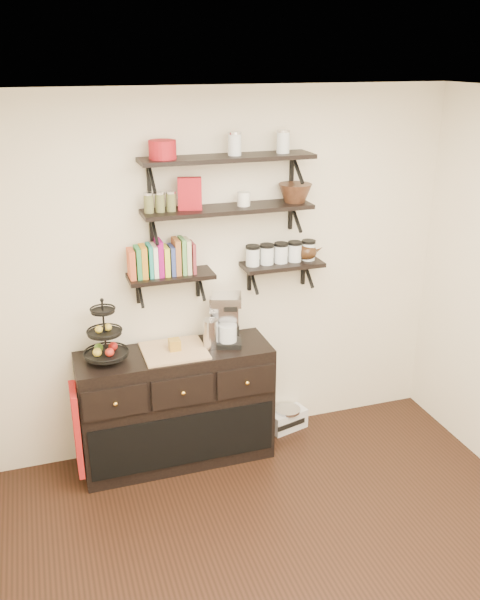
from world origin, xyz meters
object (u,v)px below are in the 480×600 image
Objects in this scene: sideboard at (176,406)px; radio at (288,419)px; coffee_maker at (226,320)px; fruit_stand at (106,341)px.

sideboard reaches higher than radio.
fruit_stand is at bearing -161.03° from coffee_maker.
radio is (1.42, 0.11, -0.96)m from fruit_stand.
radio is at bearing 7.03° from sideboard.
fruit_stand reaches higher than sideboard.
sideboard is 0.75m from coffee_maker.
fruit_stand is at bearing 169.64° from radio.
coffee_maker is 1.14× the size of radio.
sideboard is 4.15× the size of radio.
coffee_maker reaches higher than sideboard.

